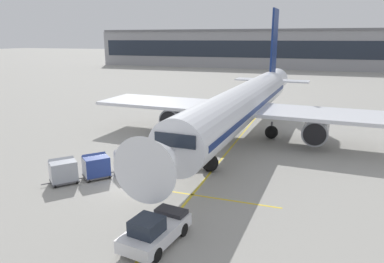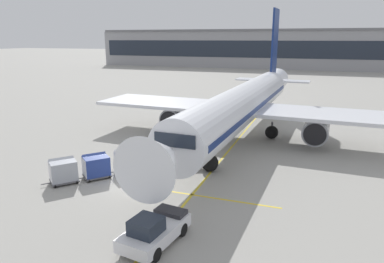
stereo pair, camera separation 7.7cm
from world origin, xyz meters
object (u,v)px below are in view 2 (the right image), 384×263
(parked_airplane, at_px, (244,104))
(belt_loader, at_px, (169,155))
(ground_crew_marshaller, at_px, (124,160))
(safety_cone_engine_keepout, at_px, (202,130))
(ground_crew_wingwalker, at_px, (150,165))
(baggage_cart_lead, at_px, (128,160))
(baggage_cart_second, at_px, (96,166))
(ground_crew_by_loader, at_px, (140,154))
(baggage_cart_third, at_px, (63,171))
(pushback_tug, at_px, (154,230))
(ground_crew_by_carts, at_px, (151,155))

(parked_airplane, relative_size, belt_loader, 8.97)
(ground_crew_marshaller, xyz_separation_m, safety_cone_engine_keepout, (2.33, 13.85, -0.62))
(ground_crew_wingwalker, relative_size, safety_cone_engine_keepout, 2.23)
(baggage_cart_lead, relative_size, ground_crew_wingwalker, 1.48)
(baggage_cart_second, relative_size, ground_crew_marshaller, 1.48)
(ground_crew_wingwalker, xyz_separation_m, safety_cone_engine_keepout, (-0.14, 14.02, -0.62))
(ground_crew_by_loader, bearing_deg, parked_airplane, 60.06)
(ground_crew_by_loader, xyz_separation_m, ground_crew_marshaller, (-0.45, -1.88, 0.00))
(baggage_cart_second, distance_m, ground_crew_by_loader, 4.24)
(baggage_cart_lead, height_order, baggage_cart_third, same)
(baggage_cart_third, xyz_separation_m, pushback_tug, (10.26, -5.32, -0.17))
(pushback_tug, bearing_deg, baggage_cart_second, 140.23)
(baggage_cart_lead, bearing_deg, parked_airplane, 62.66)
(ground_crew_by_loader, bearing_deg, baggage_cart_second, -116.95)
(baggage_cart_lead, bearing_deg, baggage_cart_third, -132.72)
(safety_cone_engine_keepout, bearing_deg, pushback_tug, -78.39)
(baggage_cart_second, xyz_separation_m, pushback_tug, (8.48, -7.06, -0.17))
(baggage_cart_second, height_order, pushback_tug, baggage_cart_second)
(parked_airplane, height_order, ground_crew_marshaller, parked_airplane)
(ground_crew_by_loader, distance_m, safety_cone_engine_keepout, 12.13)
(safety_cone_engine_keepout, bearing_deg, ground_crew_wingwalker, -89.43)
(baggage_cart_lead, height_order, ground_crew_marshaller, baggage_cart_lead)
(baggage_cart_lead, distance_m, baggage_cart_second, 2.67)
(ground_crew_marshaller, relative_size, ground_crew_wingwalker, 1.00)
(parked_airplane, height_order, safety_cone_engine_keepout, parked_airplane)
(belt_loader, bearing_deg, ground_crew_wingwalker, -94.72)
(parked_airplane, xyz_separation_m, pushback_tug, (-0.19, -22.55, -3.03))
(baggage_cart_lead, distance_m, baggage_cart_third, 5.15)
(baggage_cart_third, distance_m, ground_crew_wingwalker, 6.69)
(parked_airplane, distance_m, ground_crew_by_loader, 13.82)
(safety_cone_engine_keepout, bearing_deg, parked_airplane, -2.93)
(parked_airplane, height_order, pushback_tug, parked_airplane)
(baggage_cart_lead, xyz_separation_m, ground_crew_by_loader, (0.21, 1.73, -0.00))
(ground_crew_wingwalker, bearing_deg, baggage_cart_second, -156.38)
(baggage_cart_third, xyz_separation_m, safety_cone_engine_keepout, (5.58, 17.49, -0.62))
(ground_crew_by_loader, relative_size, safety_cone_engine_keepout, 2.23)
(baggage_cart_lead, xyz_separation_m, ground_crew_by_carts, (1.16, 1.98, -0.00))
(baggage_cart_second, relative_size, safety_cone_engine_keepout, 3.30)
(pushback_tug, relative_size, ground_crew_marshaller, 2.67)
(ground_crew_wingwalker, bearing_deg, parked_airplane, 71.04)
(parked_airplane, relative_size, ground_crew_by_loader, 25.84)
(parked_airplane, relative_size, baggage_cart_third, 17.43)
(baggage_cart_third, xyz_separation_m, ground_crew_wingwalker, (5.72, 3.46, -0.00))
(baggage_cart_lead, bearing_deg, ground_crew_marshaller, -149.72)
(baggage_cart_lead, height_order, ground_crew_wingwalker, baggage_cart_lead)
(safety_cone_engine_keepout, bearing_deg, belt_loader, -87.88)
(baggage_cart_third, bearing_deg, ground_crew_wingwalker, 31.21)
(baggage_cart_second, height_order, ground_crew_by_carts, baggage_cart_second)
(baggage_cart_lead, relative_size, ground_crew_by_carts, 1.48)
(belt_loader, distance_m, ground_crew_marshaller, 4.05)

